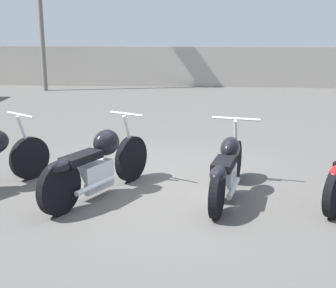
{
  "coord_description": "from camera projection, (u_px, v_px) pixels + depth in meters",
  "views": [
    {
      "loc": [
        0.41,
        -6.28,
        2.28
      ],
      "look_at": [
        0.0,
        -0.08,
        0.65
      ],
      "focal_mm": 50.0,
      "sensor_mm": 36.0,
      "label": 1
    }
  ],
  "objects": [
    {
      "name": "ground_plane",
      "position": [
        168.0,
        187.0,
        6.67
      ],
      "size": [
        60.0,
        60.0,
        0.0
      ],
      "primitive_type": "plane",
      "color": "#514F4C"
    },
    {
      "name": "fence_back",
      "position": [
        187.0,
        67.0,
        16.74
      ],
      "size": [
        40.0,
        0.04,
        1.42
      ],
      "color": "#9E998E",
      "rests_on": "ground_plane"
    },
    {
      "name": "motorcycle_slot_2",
      "position": [
        97.0,
        165.0,
        6.17
      ],
      "size": [
        1.1,
        1.94,
        1.04
      ],
      "rotation": [
        0.0,
        0.0,
        -0.48
      ],
      "color": "black",
      "rests_on": "ground_plane"
    },
    {
      "name": "motorcycle_slot_3",
      "position": [
        227.0,
        169.0,
        6.14
      ],
      "size": [
        0.77,
        1.99,
        0.97
      ],
      "rotation": [
        0.0,
        0.0,
        -0.23
      ],
      "color": "black",
      "rests_on": "ground_plane"
    }
  ]
}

